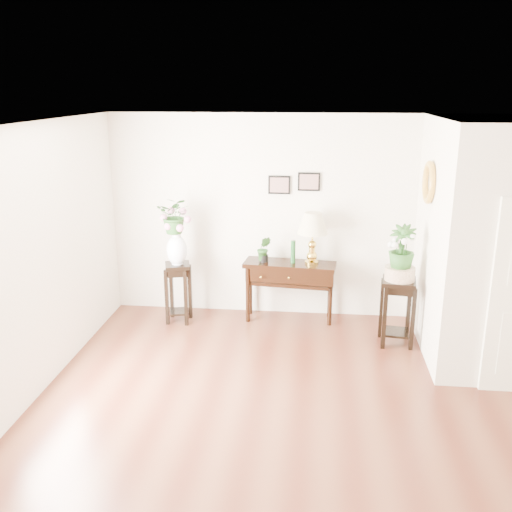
# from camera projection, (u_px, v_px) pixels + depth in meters

# --- Properties ---
(floor) EXTENTS (6.00, 5.50, 0.02)m
(floor) POSITION_uv_depth(u_px,v_px,m) (325.00, 420.00, 5.58)
(floor) COLOR #582F1E
(floor) RESTS_ON ground
(ceiling) EXTENTS (6.00, 5.50, 0.02)m
(ceiling) POSITION_uv_depth(u_px,v_px,m) (336.00, 128.00, 4.78)
(ceiling) COLOR white
(ceiling) RESTS_ON ground
(wall_back) EXTENTS (6.00, 0.02, 2.80)m
(wall_back) POSITION_uv_depth(u_px,v_px,m) (326.00, 218.00, 7.80)
(wall_back) COLOR white
(wall_back) RESTS_ON ground
(wall_front) EXTENTS (6.00, 0.02, 2.80)m
(wall_front) POSITION_uv_depth(u_px,v_px,m) (342.00, 489.00, 2.56)
(wall_front) COLOR white
(wall_front) RESTS_ON ground
(wall_left) EXTENTS (0.02, 5.50, 2.80)m
(wall_left) POSITION_uv_depth(u_px,v_px,m) (16.00, 274.00, 5.48)
(wall_left) COLOR white
(wall_left) RESTS_ON ground
(partition) EXTENTS (1.80, 1.95, 2.80)m
(partition) POSITION_uv_depth(u_px,v_px,m) (508.00, 241.00, 6.66)
(partition) COLOR white
(partition) RESTS_ON floor
(art_print_left) EXTENTS (0.30, 0.02, 0.25)m
(art_print_left) POSITION_uv_depth(u_px,v_px,m) (279.00, 185.00, 7.71)
(art_print_left) COLOR black
(art_print_left) RESTS_ON wall_back
(art_print_right) EXTENTS (0.30, 0.02, 0.25)m
(art_print_right) POSITION_uv_depth(u_px,v_px,m) (309.00, 182.00, 7.66)
(art_print_right) COLOR black
(art_print_right) RESTS_ON wall_back
(wall_ornament) EXTENTS (0.07, 0.51, 0.51)m
(wall_ornament) POSITION_uv_depth(u_px,v_px,m) (429.00, 182.00, 6.68)
(wall_ornament) COLOR gold
(wall_ornament) RESTS_ON partition
(console_table) EXTENTS (1.28, 0.54, 0.83)m
(console_table) POSITION_uv_depth(u_px,v_px,m) (289.00, 291.00, 7.87)
(console_table) COLOR black
(console_table) RESTS_ON floor
(table_lamp) EXTENTS (0.45, 0.45, 0.71)m
(table_lamp) POSITION_uv_depth(u_px,v_px,m) (312.00, 238.00, 7.63)
(table_lamp) COLOR gold
(table_lamp) RESTS_ON console_table
(green_vase) EXTENTS (0.07, 0.07, 0.31)m
(green_vase) POSITION_uv_depth(u_px,v_px,m) (293.00, 251.00, 7.70)
(green_vase) COLOR #17441E
(green_vase) RESTS_ON console_table
(potted_plant) EXTENTS (0.19, 0.16, 0.34)m
(potted_plant) POSITION_uv_depth(u_px,v_px,m) (264.00, 250.00, 7.74)
(potted_plant) COLOR #214F1C
(potted_plant) RESTS_ON console_table
(plant_stand_a) EXTENTS (0.40, 0.40, 0.83)m
(plant_stand_a) POSITION_uv_depth(u_px,v_px,m) (179.00, 293.00, 7.81)
(plant_stand_a) COLOR black
(plant_stand_a) RESTS_ON floor
(porcelain_vase) EXTENTS (0.32, 0.32, 0.48)m
(porcelain_vase) POSITION_uv_depth(u_px,v_px,m) (177.00, 248.00, 7.63)
(porcelain_vase) COLOR white
(porcelain_vase) RESTS_ON plant_stand_a
(lily_arrangement) EXTENTS (0.47, 0.42, 0.49)m
(lily_arrangement) POSITION_uv_depth(u_px,v_px,m) (175.00, 217.00, 7.51)
(lily_arrangement) COLOR #214F1C
(lily_arrangement) RESTS_ON porcelain_vase
(plant_stand_b) EXTENTS (0.45, 0.45, 0.85)m
(plant_stand_b) POSITION_uv_depth(u_px,v_px,m) (397.00, 312.00, 7.13)
(plant_stand_b) COLOR black
(plant_stand_b) RESTS_ON floor
(ceramic_bowl) EXTENTS (0.37, 0.37, 0.16)m
(ceramic_bowl) POSITION_uv_depth(u_px,v_px,m) (400.00, 274.00, 6.98)
(ceramic_bowl) COLOR beige
(ceramic_bowl) RESTS_ON plant_stand_b
(narcissus) EXTENTS (0.40, 0.40, 0.57)m
(narcissus) POSITION_uv_depth(u_px,v_px,m) (402.00, 248.00, 6.89)
(narcissus) COLOR #214F1C
(narcissus) RESTS_ON ceramic_bowl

